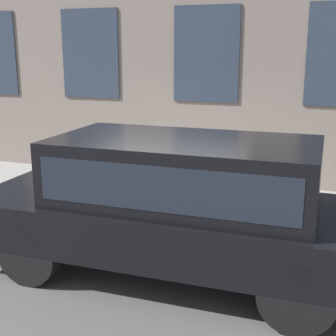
# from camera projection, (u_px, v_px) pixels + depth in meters

# --- Properties ---
(ground_plane) EXTENTS (80.00, 80.00, 0.00)m
(ground_plane) POSITION_uv_depth(u_px,v_px,m) (157.00, 236.00, 7.42)
(ground_plane) COLOR #514F4C
(sidewalk) EXTENTS (2.86, 60.00, 0.16)m
(sidewalk) POSITION_uv_depth(u_px,v_px,m) (184.00, 204.00, 8.71)
(sidewalk) COLOR gray
(sidewalk) RESTS_ON ground_plane
(fire_hydrant) EXTENTS (0.37, 0.47, 0.84)m
(fire_hydrant) POSITION_uv_depth(u_px,v_px,m) (185.00, 196.00, 7.49)
(fire_hydrant) COLOR #2D7260
(fire_hydrant) RESTS_ON sidewalk
(person) EXTENTS (0.27, 0.18, 1.11)m
(person) POSITION_uv_depth(u_px,v_px,m) (151.00, 176.00, 7.75)
(person) COLOR #232328
(person) RESTS_ON sidewalk
(parked_truck_black_near) EXTENTS (1.93, 5.21, 1.81)m
(parked_truck_black_near) POSITION_uv_depth(u_px,v_px,m) (179.00, 198.00, 5.91)
(parked_truck_black_near) COLOR black
(parked_truck_black_near) RESTS_ON ground_plane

